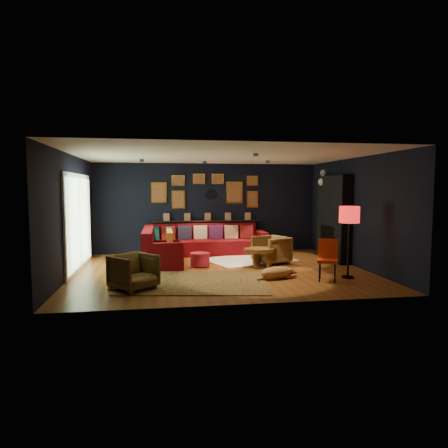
{
  "coord_description": "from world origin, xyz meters",
  "views": [
    {
      "loc": [
        -1.34,
        -8.92,
        1.85
      ],
      "look_at": [
        0.11,
        0.3,
        1.04
      ],
      "focal_mm": 32.0,
      "sensor_mm": 36.0,
      "label": 1
    }
  ],
  "objects": [
    {
      "name": "sunburst_mirror",
      "position": [
        0.1,
        2.72,
        1.7
      ],
      "size": [
        0.47,
        0.16,
        0.47
      ],
      "color": "silver",
      "rests_on": "room_walls"
    },
    {
      "name": "gallery_wall",
      "position": [
        -0.01,
        2.72,
        1.81
      ],
      "size": [
        3.15,
        0.04,
        1.02
      ],
      "color": "gold",
      "rests_on": "room_walls"
    },
    {
      "name": "sectional",
      "position": [
        -0.61,
        1.81,
        0.32
      ],
      "size": [
        3.41,
        2.69,
        0.86
      ],
      "color": "maroon",
      "rests_on": "ground"
    },
    {
      "name": "fireplace",
      "position": [
        3.09,
        0.9,
        1.02
      ],
      "size": [
        0.31,
        1.6,
        2.2
      ],
      "color": "black",
      "rests_on": "ground"
    },
    {
      "name": "sliding_door",
      "position": [
        -3.22,
        0.6,
        1.1
      ],
      "size": [
        0.06,
        2.8,
        2.2
      ],
      "color": "white",
      "rests_on": "ground"
    },
    {
      "name": "ceiling_spots",
      "position": [
        -0.0,
        0.8,
        2.56
      ],
      "size": [
        3.3,
        2.5,
        0.06
      ],
      "color": "black",
      "rests_on": "room_walls"
    },
    {
      "name": "floor_lamp",
      "position": [
        2.5,
        -1.2,
        1.26
      ],
      "size": [
        0.42,
        0.42,
        1.5
      ],
      "color": "black",
      "rests_on": "ground"
    },
    {
      "name": "pouf",
      "position": [
        -0.44,
        0.5,
        0.18
      ],
      "size": [
        0.46,
        0.46,
        0.3
      ],
      "primitive_type": "cylinder",
      "color": "maroon",
      "rests_on": "shag_rug"
    },
    {
      "name": "floor",
      "position": [
        0.0,
        0.0,
        0.0
      ],
      "size": [
        6.5,
        6.5,
        0.0
      ],
      "primitive_type": "plane",
      "color": "brown",
      "rests_on": "ground"
    },
    {
      "name": "shag_rug",
      "position": [
        0.91,
        1.14,
        0.01
      ],
      "size": [
        2.51,
        2.16,
        0.03
      ],
      "primitive_type": "cube",
      "rotation": [
        0.0,
        0.0,
        0.34
      ],
      "color": "white",
      "rests_on": "ground"
    },
    {
      "name": "deer_head",
      "position": [
        3.14,
        1.4,
        2.05
      ],
      "size": [
        0.5,
        0.28,
        0.45
      ],
      "color": "white",
      "rests_on": "fireplace"
    },
    {
      "name": "gold_stool",
      "position": [
        -2.2,
        -1.32,
        0.24
      ],
      "size": [
        0.38,
        0.38,
        0.47
      ],
      "primitive_type": "cylinder",
      "color": "gold",
      "rests_on": "ground"
    },
    {
      "name": "coffee_table",
      "position": [
        0.96,
        0.19,
        0.37
      ],
      "size": [
        0.98,
        0.83,
        0.43
      ],
      "rotation": [
        0.0,
        0.0,
        0.24
      ],
      "color": "#5B3914",
      "rests_on": "shag_rug"
    },
    {
      "name": "ledge",
      "position": [
        0.0,
        2.68,
        0.92
      ],
      "size": [
        3.2,
        0.12,
        0.04
      ],
      "primitive_type": "cube",
      "color": "black",
      "rests_on": "room_walls"
    },
    {
      "name": "leopard_rug",
      "position": [
        -0.7,
        -1.12,
        0.01
      ],
      "size": [
        3.13,
        2.46,
        0.02
      ],
      "primitive_type": "cube",
      "rotation": [
        0.0,
        0.0,
        -0.16
      ],
      "color": "#AF833F",
      "rests_on": "ground"
    },
    {
      "name": "room_walls",
      "position": [
        0.0,
        0.0,
        1.59
      ],
      "size": [
        6.5,
        6.5,
        6.5
      ],
      "color": "black",
      "rests_on": "ground"
    },
    {
      "name": "armchair_right",
      "position": [
        1.35,
        0.6,
        0.38
      ],
      "size": [
        0.93,
        0.95,
        0.76
      ],
      "primitive_type": "imported",
      "rotation": [
        0.0,
        0.0,
        -1.17
      ],
      "color": "gold",
      "rests_on": "ground"
    },
    {
      "name": "armchair_left",
      "position": [
        -1.86,
        -1.5,
        0.36
      ],
      "size": [
        0.97,
        0.96,
        0.73
      ],
      "primitive_type": "imported",
      "rotation": [
        0.0,
        0.0,
        0.72
      ],
      "color": "gold",
      "rests_on": "ground"
    },
    {
      "name": "dog",
      "position": [
        1.0,
        -1.05,
        0.18
      ],
      "size": [
        1.14,
        0.8,
        0.33
      ],
      "primitive_type": null,
      "rotation": [
        0.0,
        0.0,
        0.31
      ],
      "color": "tan",
      "rests_on": "leopard_rug"
    },
    {
      "name": "orange_chair",
      "position": [
        1.99,
        -1.33,
        0.49
      ],
      "size": [
        0.52,
        0.52,
        0.84
      ],
      "rotation": [
        0.0,
        0.0,
        -0.43
      ],
      "color": "black",
      "rests_on": "ground"
    }
  ]
}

